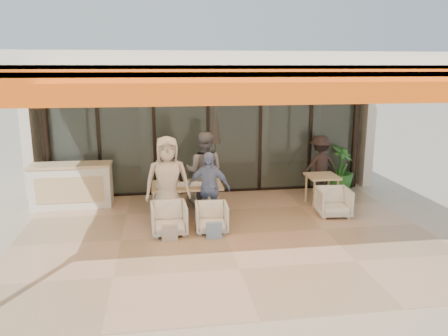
{
  "coord_description": "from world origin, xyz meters",
  "views": [
    {
      "loc": [
        -1.19,
        -7.92,
        3.23
      ],
      "look_at": [
        0.1,
        0.9,
        1.15
      ],
      "focal_mm": 35.0,
      "sensor_mm": 36.0,
      "label": 1
    }
  ],
  "objects_px": {
    "chair_far_right": "(202,191)",
    "potted_palm": "(341,169)",
    "diner_navy": "(167,178)",
    "diner_cream": "(168,182)",
    "dining_table": "(187,187)",
    "standing_woman": "(320,165)",
    "chair_far_left": "(167,193)",
    "diner_periwinkle": "(209,188)",
    "side_table": "(322,180)",
    "diner_grey": "(204,171)",
    "host_counter": "(72,185)",
    "chair_near_right": "(212,216)",
    "side_chair": "(334,201)",
    "chair_near_left": "(169,217)"
  },
  "relations": [
    {
      "from": "diner_grey",
      "to": "dining_table",
      "type": "bearing_deg",
      "value": 63.22
    },
    {
      "from": "side_table",
      "to": "chair_near_left",
      "type": "bearing_deg",
      "value": -160.22
    },
    {
      "from": "host_counter",
      "to": "dining_table",
      "type": "xyz_separation_m",
      "value": [
        2.61,
        -1.09,
        0.16
      ]
    },
    {
      "from": "chair_far_left",
      "to": "side_table",
      "type": "bearing_deg",
      "value": -179.89
    },
    {
      "from": "chair_far_right",
      "to": "diner_cream",
      "type": "distance_m",
      "value": 1.76
    },
    {
      "from": "diner_grey",
      "to": "diner_navy",
      "type": "bearing_deg",
      "value": 17.01
    },
    {
      "from": "standing_woman",
      "to": "potted_palm",
      "type": "bearing_deg",
      "value": -177.32
    },
    {
      "from": "dining_table",
      "to": "potted_palm",
      "type": "height_order",
      "value": "potted_palm"
    },
    {
      "from": "diner_periwinkle",
      "to": "standing_woman",
      "type": "distance_m",
      "value": 3.48
    },
    {
      "from": "side_table",
      "to": "side_chair",
      "type": "height_order",
      "value": "side_table"
    },
    {
      "from": "chair_near_right",
      "to": "potted_palm",
      "type": "height_order",
      "value": "potted_palm"
    },
    {
      "from": "diner_cream",
      "to": "potted_palm",
      "type": "relative_size",
      "value": 1.52
    },
    {
      "from": "host_counter",
      "to": "dining_table",
      "type": "distance_m",
      "value": 2.83
    },
    {
      "from": "potted_palm",
      "to": "chair_far_right",
      "type": "bearing_deg",
      "value": -172.81
    },
    {
      "from": "diner_cream",
      "to": "standing_woman",
      "type": "height_order",
      "value": "diner_cream"
    },
    {
      "from": "chair_far_left",
      "to": "diner_navy",
      "type": "distance_m",
      "value": 0.7
    },
    {
      "from": "dining_table",
      "to": "chair_near_right",
      "type": "distance_m",
      "value": 1.11
    },
    {
      "from": "dining_table",
      "to": "diner_grey",
      "type": "relative_size",
      "value": 0.82
    },
    {
      "from": "diner_navy",
      "to": "diner_periwinkle",
      "type": "distance_m",
      "value": 1.23
    },
    {
      "from": "dining_table",
      "to": "diner_grey",
      "type": "xyz_separation_m",
      "value": [
        0.43,
        0.44,
        0.22
      ]
    },
    {
      "from": "chair_near_left",
      "to": "side_table",
      "type": "height_order",
      "value": "side_table"
    },
    {
      "from": "dining_table",
      "to": "standing_woman",
      "type": "relative_size",
      "value": 0.97
    },
    {
      "from": "diner_grey",
      "to": "diner_periwinkle",
      "type": "height_order",
      "value": "diner_grey"
    },
    {
      "from": "chair_far_right",
      "to": "side_chair",
      "type": "height_order",
      "value": "side_chair"
    },
    {
      "from": "host_counter",
      "to": "chair_far_left",
      "type": "relative_size",
      "value": 3.1
    },
    {
      "from": "side_chair",
      "to": "diner_cream",
      "type": "bearing_deg",
      "value": -173.66
    },
    {
      "from": "chair_far_right",
      "to": "diner_grey",
      "type": "height_order",
      "value": "diner_grey"
    },
    {
      "from": "host_counter",
      "to": "chair_far_right",
      "type": "bearing_deg",
      "value": -2.69
    },
    {
      "from": "dining_table",
      "to": "standing_woman",
      "type": "xyz_separation_m",
      "value": [
        3.47,
        1.24,
        0.09
      ]
    },
    {
      "from": "chair_far_right",
      "to": "chair_near_right",
      "type": "bearing_deg",
      "value": 74.12
    },
    {
      "from": "side_chair",
      "to": "standing_woman",
      "type": "xyz_separation_m",
      "value": [
        0.27,
        1.65,
        0.42
      ]
    },
    {
      "from": "chair_far_left",
      "to": "potted_palm",
      "type": "height_order",
      "value": "potted_palm"
    },
    {
      "from": "diner_periwinkle",
      "to": "diner_cream",
      "type": "bearing_deg",
      "value": -163.31
    },
    {
      "from": "dining_table",
      "to": "diner_navy",
      "type": "distance_m",
      "value": 0.62
    },
    {
      "from": "chair_far_right",
      "to": "diner_periwinkle",
      "type": "height_order",
      "value": "diner_periwinkle"
    },
    {
      "from": "diner_cream",
      "to": "potted_palm",
      "type": "height_order",
      "value": "diner_cream"
    },
    {
      "from": "dining_table",
      "to": "chair_far_left",
      "type": "xyz_separation_m",
      "value": [
        -0.41,
        0.94,
        -0.39
      ]
    },
    {
      "from": "chair_far_left",
      "to": "diner_grey",
      "type": "height_order",
      "value": "diner_grey"
    },
    {
      "from": "chair_far_right",
      "to": "diner_navy",
      "type": "distance_m",
      "value": 1.1
    },
    {
      "from": "chair_near_right",
      "to": "diner_periwinkle",
      "type": "bearing_deg",
      "value": 92.2
    },
    {
      "from": "chair_near_right",
      "to": "standing_woman",
      "type": "height_order",
      "value": "standing_woman"
    },
    {
      "from": "diner_cream",
      "to": "host_counter",
      "type": "bearing_deg",
      "value": 141.78
    },
    {
      "from": "chair_far_right",
      "to": "potted_palm",
      "type": "relative_size",
      "value": 0.48
    },
    {
      "from": "dining_table",
      "to": "chair_near_left",
      "type": "bearing_deg",
      "value": -113.43
    },
    {
      "from": "chair_far_right",
      "to": "side_table",
      "type": "distance_m",
      "value": 2.85
    },
    {
      "from": "chair_far_left",
      "to": "diner_cream",
      "type": "distance_m",
      "value": 1.54
    },
    {
      "from": "chair_far_right",
      "to": "diner_cream",
      "type": "relative_size",
      "value": 0.31
    },
    {
      "from": "side_table",
      "to": "potted_palm",
      "type": "relative_size",
      "value": 0.6
    },
    {
      "from": "chair_far_left",
      "to": "diner_cream",
      "type": "relative_size",
      "value": 0.32
    },
    {
      "from": "dining_table",
      "to": "chair_far_left",
      "type": "distance_m",
      "value": 1.1
    }
  ]
}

